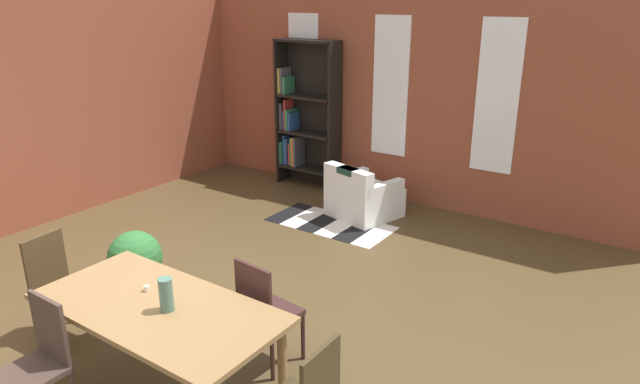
{
  "coord_description": "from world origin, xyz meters",
  "views": [
    {
      "loc": [
        3.71,
        -2.6,
        2.87
      ],
      "look_at": [
        0.54,
        2.0,
        0.92
      ],
      "focal_mm": 31.41,
      "sensor_mm": 36.0,
      "label": 1
    }
  ],
  "objects_px": {
    "armchair_white": "(362,197)",
    "dining_chair_head_left": "(57,284)",
    "vase_on_table": "(166,294)",
    "bookshelf_tall": "(303,117)",
    "dining_chair_near_left": "(39,360)",
    "potted_plant_by_shelf": "(135,260)",
    "dining_table": "(158,315)",
    "dining_chair_far_right": "(265,310)"
  },
  "relations": [
    {
      "from": "bookshelf_tall",
      "to": "potted_plant_by_shelf",
      "type": "xyz_separation_m",
      "value": [
        0.7,
        -3.83,
        -0.72
      ]
    },
    {
      "from": "armchair_white",
      "to": "potted_plant_by_shelf",
      "type": "height_order",
      "value": "armchair_white"
    },
    {
      "from": "vase_on_table",
      "to": "dining_chair_near_left",
      "type": "height_order",
      "value": "vase_on_table"
    },
    {
      "from": "armchair_white",
      "to": "bookshelf_tall",
      "type": "bearing_deg",
      "value": 154.97
    },
    {
      "from": "dining_chair_near_left",
      "to": "armchair_white",
      "type": "distance_m",
      "value": 4.69
    },
    {
      "from": "dining_table",
      "to": "potted_plant_by_shelf",
      "type": "distance_m",
      "value": 1.69
    },
    {
      "from": "vase_on_table",
      "to": "bookshelf_tall",
      "type": "height_order",
      "value": "bookshelf_tall"
    },
    {
      "from": "dining_chair_far_right",
      "to": "dining_table",
      "type": "bearing_deg",
      "value": -121.47
    },
    {
      "from": "dining_table",
      "to": "dining_chair_head_left",
      "type": "height_order",
      "value": "dining_chair_head_left"
    },
    {
      "from": "vase_on_table",
      "to": "potted_plant_by_shelf",
      "type": "bearing_deg",
      "value": 150.47
    },
    {
      "from": "dining_table",
      "to": "potted_plant_by_shelf",
      "type": "height_order",
      "value": "dining_table"
    },
    {
      "from": "dining_chair_head_left",
      "to": "dining_chair_far_right",
      "type": "relative_size",
      "value": 1.0
    },
    {
      "from": "dining_chair_far_right",
      "to": "bookshelf_tall",
      "type": "xyz_separation_m",
      "value": [
        -2.53,
        4.0,
        0.58
      ]
    },
    {
      "from": "dining_chair_near_left",
      "to": "armchair_white",
      "type": "xyz_separation_m",
      "value": [
        -0.18,
        4.69,
        -0.23
      ]
    },
    {
      "from": "dining_table",
      "to": "dining_chair_head_left",
      "type": "xyz_separation_m",
      "value": [
        -1.33,
        -0.01,
        -0.16
      ]
    },
    {
      "from": "dining_chair_near_left",
      "to": "potted_plant_by_shelf",
      "type": "height_order",
      "value": "dining_chair_near_left"
    },
    {
      "from": "vase_on_table",
      "to": "bookshelf_tall",
      "type": "xyz_separation_m",
      "value": [
        -2.22,
        4.69,
        0.22
      ]
    },
    {
      "from": "bookshelf_tall",
      "to": "armchair_white",
      "type": "relative_size",
      "value": 2.33
    },
    {
      "from": "vase_on_table",
      "to": "potted_plant_by_shelf",
      "type": "distance_m",
      "value": 1.83
    },
    {
      "from": "armchair_white",
      "to": "vase_on_table",
      "type": "bearing_deg",
      "value": -79.73
    },
    {
      "from": "bookshelf_tall",
      "to": "potted_plant_by_shelf",
      "type": "height_order",
      "value": "bookshelf_tall"
    },
    {
      "from": "bookshelf_tall",
      "to": "dining_chair_head_left",
      "type": "bearing_deg",
      "value": -80.56
    },
    {
      "from": "dining_chair_head_left",
      "to": "dining_chair_far_right",
      "type": "height_order",
      "value": "same"
    },
    {
      "from": "dining_chair_head_left",
      "to": "potted_plant_by_shelf",
      "type": "bearing_deg",
      "value": 95.6
    },
    {
      "from": "dining_table",
      "to": "potted_plant_by_shelf",
      "type": "bearing_deg",
      "value": 148.58
    },
    {
      "from": "dining_table",
      "to": "armchair_white",
      "type": "xyz_separation_m",
      "value": [
        -0.61,
        3.99,
        -0.39
      ]
    },
    {
      "from": "potted_plant_by_shelf",
      "to": "armchair_white",
      "type": "bearing_deg",
      "value": 75.61
    },
    {
      "from": "dining_table",
      "to": "dining_chair_near_left",
      "type": "bearing_deg",
      "value": -121.9
    },
    {
      "from": "vase_on_table",
      "to": "potted_plant_by_shelf",
      "type": "xyz_separation_m",
      "value": [
        -1.53,
        0.86,
        -0.51
      ]
    },
    {
      "from": "bookshelf_tall",
      "to": "armchair_white",
      "type": "xyz_separation_m",
      "value": [
        1.5,
        -0.7,
        -0.81
      ]
    },
    {
      "from": "dining_chair_head_left",
      "to": "dining_chair_near_left",
      "type": "height_order",
      "value": "same"
    },
    {
      "from": "vase_on_table",
      "to": "armchair_white",
      "type": "bearing_deg",
      "value": 100.27
    },
    {
      "from": "dining_chair_head_left",
      "to": "armchair_white",
      "type": "height_order",
      "value": "dining_chair_head_left"
    },
    {
      "from": "dining_chair_near_left",
      "to": "potted_plant_by_shelf",
      "type": "bearing_deg",
      "value": 122.34
    },
    {
      "from": "vase_on_table",
      "to": "armchair_white",
      "type": "relative_size",
      "value": 0.26
    },
    {
      "from": "dining_chair_near_left",
      "to": "bookshelf_tall",
      "type": "bearing_deg",
      "value": 107.34
    },
    {
      "from": "dining_chair_far_right",
      "to": "armchair_white",
      "type": "relative_size",
      "value": 0.97
    },
    {
      "from": "armchair_white",
      "to": "dining_chair_head_left",
      "type": "bearing_deg",
      "value": -100.17
    },
    {
      "from": "dining_table",
      "to": "armchair_white",
      "type": "relative_size",
      "value": 1.96
    },
    {
      "from": "vase_on_table",
      "to": "potted_plant_by_shelf",
      "type": "relative_size",
      "value": 0.37
    },
    {
      "from": "dining_chair_near_left",
      "to": "vase_on_table",
      "type": "bearing_deg",
      "value": 51.93
    },
    {
      "from": "dining_table",
      "to": "vase_on_table",
      "type": "bearing_deg",
      "value": 0.0
    }
  ]
}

